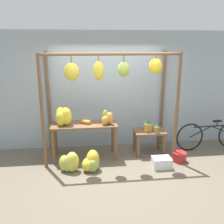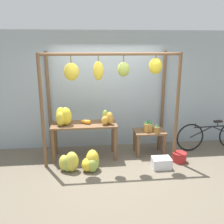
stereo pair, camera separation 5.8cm
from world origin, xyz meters
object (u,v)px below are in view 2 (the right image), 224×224
object	(u,v)px
parked_bicycle	(211,135)
pineapple_cluster	(149,127)
fruit_crate_white	(161,163)
banana_pile_on_table	(63,117)
blue_bucket	(179,157)
banana_pile_ground_right	(92,162)
papaya_pile	(107,118)
orange_pile	(86,122)
banana_pile_ground_left	(69,162)

from	to	relation	value
parked_bicycle	pineapple_cluster	bearing A→B (deg)	-175.39
fruit_crate_white	pineapple_cluster	bearing A→B (deg)	99.36
banana_pile_on_table	blue_bucket	bearing A→B (deg)	-9.55
banana_pile_ground_right	papaya_pile	world-z (taller)	papaya_pile
fruit_crate_white	papaya_pile	size ratio (longest dim) A/B	1.26
parked_bicycle	papaya_pile	distance (m)	2.61
orange_pile	pineapple_cluster	size ratio (longest dim) A/B	0.65
orange_pile	papaya_pile	world-z (taller)	papaya_pile
banana_pile_on_table	papaya_pile	world-z (taller)	banana_pile_on_table
banana_pile_ground_left	fruit_crate_white	distance (m)	1.91
orange_pile	fruit_crate_white	distance (m)	1.84
fruit_crate_white	blue_bucket	distance (m)	0.53
banana_pile_ground_left	orange_pile	bearing A→B (deg)	60.04
banana_pile_on_table	parked_bicycle	distance (m)	3.56
banana_pile_on_table	fruit_crate_white	world-z (taller)	banana_pile_on_table
banana_pile_on_table	orange_pile	bearing A→B (deg)	4.75
pineapple_cluster	fruit_crate_white	world-z (taller)	pineapple_cluster
banana_pile_ground_right	fruit_crate_white	bearing A→B (deg)	-1.44
banana_pile_ground_right	papaya_pile	bearing A→B (deg)	57.27
banana_pile_ground_right	banana_pile_ground_left	bearing A→B (deg)	177.50
banana_pile_ground_left	parked_bicycle	bearing A→B (deg)	12.34
banana_pile_ground_left	banana_pile_on_table	bearing A→B (deg)	101.97
banana_pile_ground_left	banana_pile_ground_right	bearing A→B (deg)	-2.50
banana_pile_ground_left	fruit_crate_white	size ratio (longest dim) A/B	1.23
papaya_pile	parked_bicycle	bearing A→B (deg)	4.16
banana_pile_ground_left	banana_pile_ground_right	xyz separation A→B (m)	(0.46, -0.02, -0.01)
pineapple_cluster	papaya_pile	bearing A→B (deg)	-176.57
pineapple_cluster	papaya_pile	size ratio (longest dim) A/B	1.09
pineapple_cluster	banana_pile_ground_right	size ratio (longest dim) A/B	0.75
banana_pile_on_table	banana_pile_ground_right	size ratio (longest dim) A/B	0.96
pineapple_cluster	blue_bucket	bearing A→B (deg)	-36.67
pineapple_cluster	fruit_crate_white	xyz separation A→B (m)	(0.11, -0.67, -0.57)
banana_pile_on_table	parked_bicycle	size ratio (longest dim) A/B	0.24
orange_pile	papaya_pile	size ratio (longest dim) A/B	0.71
banana_pile_on_table	papaya_pile	bearing A→B (deg)	-2.58
banana_pile_on_table	banana_pile_ground_right	distance (m)	1.16
blue_bucket	banana_pile_on_table	bearing A→B (deg)	170.45
banana_pile_on_table	orange_pile	distance (m)	0.51
orange_pile	blue_bucket	xyz separation A→B (m)	(2.01, -0.46, -0.73)
pineapple_cluster	blue_bucket	size ratio (longest dim) A/B	1.11
pineapple_cluster	papaya_pile	xyz separation A→B (m)	(-0.96, -0.06, 0.25)
orange_pile	pineapple_cluster	world-z (taller)	orange_pile
blue_bucket	papaya_pile	size ratio (longest dim) A/B	0.99
papaya_pile	orange_pile	bearing A→B (deg)	169.68
orange_pile	papaya_pile	bearing A→B (deg)	-10.32
orange_pile	banana_pile_ground_left	distance (m)	0.98
banana_pile_ground_right	papaya_pile	size ratio (longest dim) A/B	1.45
banana_pile_ground_left	blue_bucket	xyz separation A→B (m)	(2.38, 0.17, -0.09)
orange_pile	parked_bicycle	xyz separation A→B (m)	(3.01, 0.10, -0.48)
banana_pile_on_table	papaya_pile	distance (m)	0.96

